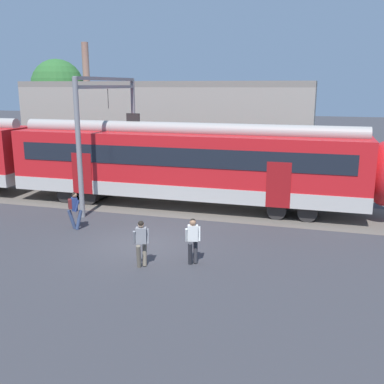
% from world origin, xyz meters
% --- Properties ---
extents(ground_plane, '(160.00, 160.00, 0.00)m').
position_xyz_m(ground_plane, '(0.00, 0.00, 0.00)').
color(ground_plane, '#38383D').
extents(track_bed, '(80.00, 4.40, 0.01)m').
position_xyz_m(track_bed, '(-11.07, 5.98, 0.01)').
color(track_bed, '#605951').
rests_on(track_bed, ground).
extents(pedestrian_navy, '(0.71, 0.51, 1.67)m').
position_xyz_m(pedestrian_navy, '(-3.49, 0.99, 0.99)').
color(pedestrian_navy, navy).
rests_on(pedestrian_navy, ground).
extents(pedestrian_grey, '(0.53, 0.70, 1.67)m').
position_xyz_m(pedestrian_grey, '(0.89, -2.08, 0.96)').
color(pedestrian_grey, '#6B6051').
rests_on(pedestrian_grey, ground).
extents(pedestrian_white, '(0.53, 0.70, 1.67)m').
position_xyz_m(pedestrian_white, '(2.52, -1.35, 0.96)').
color(pedestrian_white, '#28282D').
rests_on(pedestrian_white, ground).
extents(catenary_gantry, '(0.24, 6.64, 6.53)m').
position_xyz_m(catenary_gantry, '(-4.14, 5.98, 4.31)').
color(catenary_gantry, gray).
rests_on(catenary_gantry, ground).
extents(background_building, '(20.70, 5.00, 9.20)m').
position_xyz_m(background_building, '(-4.25, 15.27, 3.21)').
color(background_building, gray).
rests_on(background_building, ground).
extents(street_tree_left, '(3.86, 3.86, 8.04)m').
position_xyz_m(street_tree_left, '(-12.68, 14.88, 6.08)').
color(street_tree_left, brown).
rests_on(street_tree_left, ground).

